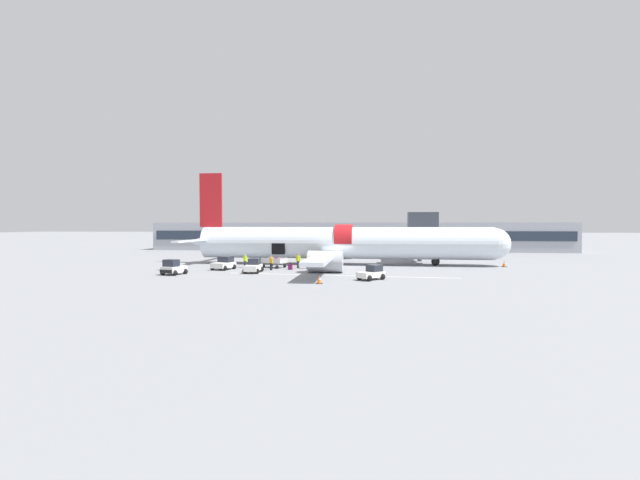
# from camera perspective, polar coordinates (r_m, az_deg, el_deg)

# --- Properties ---
(ground_plane) EXTENTS (500.00, 500.00, 0.00)m
(ground_plane) POSITION_cam_1_polar(r_m,az_deg,el_deg) (51.76, 2.95, -3.59)
(ground_plane) COLOR gray
(apron_marking_line) EXTENTS (23.21, 1.75, 0.01)m
(apron_marking_line) POSITION_cam_1_polar(r_m,az_deg,el_deg) (42.83, 2.65, -4.75)
(apron_marking_line) COLOR silver
(apron_marking_line) RESTS_ON ground_plane
(terminal_strip) EXTENTS (81.15, 10.97, 5.51)m
(terminal_strip) POSITION_cam_1_polar(r_m,az_deg,el_deg) (86.83, 4.72, 0.49)
(terminal_strip) COLOR #9EA3AD
(terminal_strip) RESTS_ON ground_plane
(jet_bridge_stub) EXTENTS (3.86, 8.39, 6.72)m
(jet_bridge_stub) POSITION_cam_1_polar(r_m,az_deg,el_deg) (60.05, 13.27, 1.82)
(jet_bridge_stub) COLOR #4C4C51
(jet_bridge_stub) RESTS_ON ground_plane
(airplane) EXTENTS (41.07, 37.00, 11.88)m
(airplane) POSITION_cam_1_polar(r_m,az_deg,el_deg) (54.64, 2.70, -0.46)
(airplane) COLOR silver
(airplane) RESTS_ON ground_plane
(baggage_tug_lead) EXTENTS (2.76, 2.87, 1.36)m
(baggage_tug_lead) POSITION_cam_1_polar(r_m,az_deg,el_deg) (39.80, 6.93, -4.44)
(baggage_tug_lead) COLOR silver
(baggage_tug_lead) RESTS_ON ground_plane
(baggage_tug_mid) EXTENTS (2.45, 2.68, 1.57)m
(baggage_tug_mid) POSITION_cam_1_polar(r_m,az_deg,el_deg) (45.96, -18.98, -3.57)
(baggage_tug_mid) COLOR white
(baggage_tug_mid) RESTS_ON ground_plane
(baggage_tug_rear) EXTENTS (2.58, 3.15, 1.49)m
(baggage_tug_rear) POSITION_cam_1_polar(r_m,az_deg,el_deg) (49.77, -12.67, -3.11)
(baggage_tug_rear) COLOR silver
(baggage_tug_rear) RESTS_ON ground_plane
(baggage_tug_spare) EXTENTS (1.89, 3.25, 1.51)m
(baggage_tug_spare) POSITION_cam_1_polar(r_m,az_deg,el_deg) (46.00, -8.84, -3.50)
(baggage_tug_spare) COLOR silver
(baggage_tug_spare) RESTS_ON ground_plane
(baggage_cart_loading) EXTENTS (3.70, 2.60, 1.22)m
(baggage_cart_loading) POSITION_cam_1_polar(r_m,az_deg,el_deg) (50.80, -5.99, -3.01)
(baggage_cart_loading) COLOR silver
(baggage_cart_loading) RESTS_ON ground_plane
(ground_crew_loader_a) EXTENTS (0.60, 0.45, 1.71)m
(ground_crew_loader_a) POSITION_cam_1_polar(r_m,az_deg,el_deg) (50.00, -2.93, -2.75)
(ground_crew_loader_a) COLOR #2D2D33
(ground_crew_loader_a) RESTS_ON ground_plane
(ground_crew_loader_b) EXTENTS (0.53, 0.61, 1.79)m
(ground_crew_loader_b) POSITION_cam_1_polar(r_m,az_deg,el_deg) (49.31, -1.65, -2.76)
(ground_crew_loader_b) COLOR #1E2338
(ground_crew_loader_b) RESTS_ON ground_plane
(ground_crew_driver) EXTENTS (0.50, 0.50, 1.57)m
(ground_crew_driver) POSITION_cam_1_polar(r_m,az_deg,el_deg) (52.00, -1.12, -2.65)
(ground_crew_driver) COLOR black
(ground_crew_driver) RESTS_ON ground_plane
(ground_crew_supervisor) EXTENTS (0.50, 0.50, 1.58)m
(ground_crew_supervisor) POSITION_cam_1_polar(r_m,az_deg,el_deg) (51.57, -9.95, -2.71)
(ground_crew_supervisor) COLOR #2D2D33
(ground_crew_supervisor) RESTS_ON ground_plane
(ground_crew_helper) EXTENTS (0.52, 0.52, 1.61)m
(ground_crew_helper) POSITION_cam_1_polar(r_m,az_deg,el_deg) (48.11, -6.53, -3.01)
(ground_crew_helper) COLOR black
(ground_crew_helper) RESTS_ON ground_plane
(suitcase_on_tarmac_upright) EXTENTS (0.58, 0.46, 0.72)m
(suitcase_on_tarmac_upright) POSITION_cam_1_polar(r_m,az_deg,el_deg) (50.05, -9.00, -3.45)
(suitcase_on_tarmac_upright) COLOR #14472D
(suitcase_on_tarmac_upright) RESTS_ON ground_plane
(suitcase_on_tarmac_spare) EXTENTS (0.56, 0.38, 0.76)m
(suitcase_on_tarmac_spare) POSITION_cam_1_polar(r_m,az_deg,el_deg) (48.41, -3.99, -3.59)
(suitcase_on_tarmac_spare) COLOR #721951
(suitcase_on_tarmac_spare) RESTS_ON ground_plane
(safety_cone_nose) EXTENTS (0.61, 0.61, 0.74)m
(safety_cone_nose) POSITION_cam_1_polar(r_m,az_deg,el_deg) (56.19, 23.35, -2.95)
(safety_cone_nose) COLOR black
(safety_cone_nose) RESTS_ON ground_plane
(safety_cone_engine_left) EXTENTS (0.56, 0.56, 0.72)m
(safety_cone_engine_left) POSITION_cam_1_polar(r_m,az_deg,el_deg) (36.92, -0.10, -5.31)
(safety_cone_engine_left) COLOR black
(safety_cone_engine_left) RESTS_ON ground_plane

